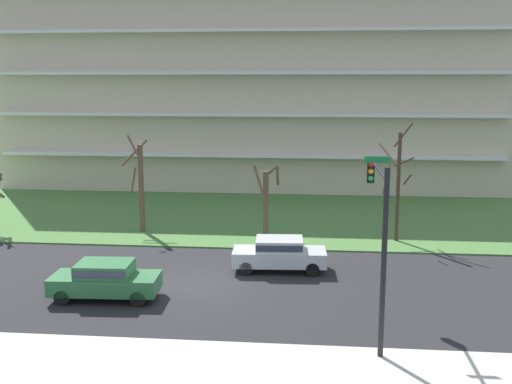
# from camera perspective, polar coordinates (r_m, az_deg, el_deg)

# --- Properties ---
(ground) EXTENTS (160.00, 160.00, 0.00)m
(ground) POSITION_cam_1_polar(r_m,az_deg,el_deg) (27.14, -6.07, -8.74)
(ground) COLOR #232326
(sidewalk_curb_near) EXTENTS (80.00, 4.00, 0.15)m
(sidewalk_curb_near) POSITION_cam_1_polar(r_m,az_deg,el_deg) (19.93, -10.83, -15.97)
(sidewalk_curb_near) COLOR #BCB7AD
(sidewalk_curb_near) RESTS_ON ground
(grass_lawn_strip) EXTENTS (80.00, 16.00, 0.08)m
(grass_lawn_strip) POSITION_cam_1_polar(r_m,az_deg,el_deg) (40.43, -2.12, -2.24)
(grass_lawn_strip) COLOR #477238
(grass_lawn_strip) RESTS_ON ground
(apartment_building) EXTENTS (41.10, 13.82, 19.03)m
(apartment_building) POSITION_cam_1_polar(r_m,az_deg,el_deg) (53.80, -0.12, 11.07)
(apartment_building) COLOR beige
(apartment_building) RESTS_ON ground
(tree_left) EXTENTS (1.39, 2.00, 5.82)m
(tree_left) POSITION_cam_1_polar(r_m,az_deg,el_deg) (36.29, -10.89, 0.75)
(tree_left) COLOR brown
(tree_left) RESTS_ON ground
(tree_center) EXTENTS (1.51, 1.49, 4.33)m
(tree_center) POSITION_cam_1_polar(r_m,az_deg,el_deg) (34.62, 0.98, -0.66)
(tree_center) COLOR brown
(tree_center) RESTS_ON ground
(tree_right) EXTENTS (1.97, 2.05, 6.66)m
(tree_right) POSITION_cam_1_polar(r_m,az_deg,el_deg) (34.28, 13.22, 0.88)
(tree_right) COLOR #423023
(tree_right) RESTS_ON ground
(sedan_green_near_left) EXTENTS (4.48, 2.00, 1.57)m
(sedan_green_near_left) POSITION_cam_1_polar(r_m,az_deg,el_deg) (25.87, -14.04, -7.93)
(sedan_green_near_left) COLOR #2D6B3D
(sedan_green_near_left) RESTS_ON ground
(sedan_silver_center_left) EXTENTS (4.49, 2.03, 1.57)m
(sedan_silver_center_left) POSITION_cam_1_polar(r_m,az_deg,el_deg) (28.78, 2.21, -5.75)
(sedan_silver_center_left) COLOR #B7BABF
(sedan_silver_center_left) RESTS_ON ground
(traffic_signal_mast) EXTENTS (0.90, 5.73, 6.28)m
(traffic_signal_mast) POSITION_cam_1_polar(r_m,az_deg,el_deg) (21.07, 11.49, -2.25)
(traffic_signal_mast) COLOR black
(traffic_signal_mast) RESTS_ON ground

